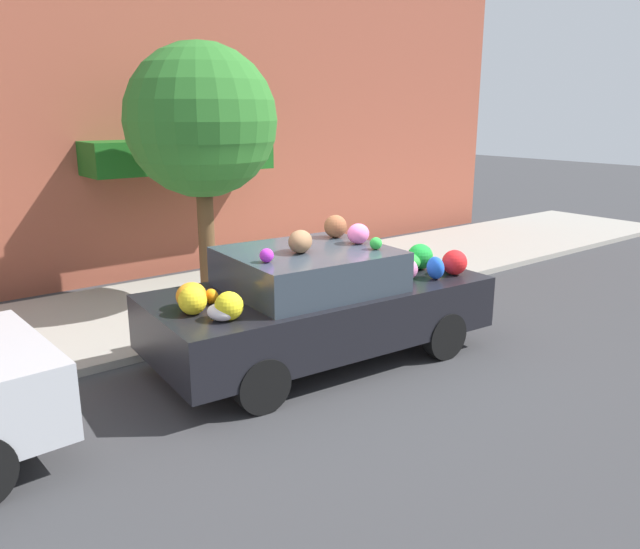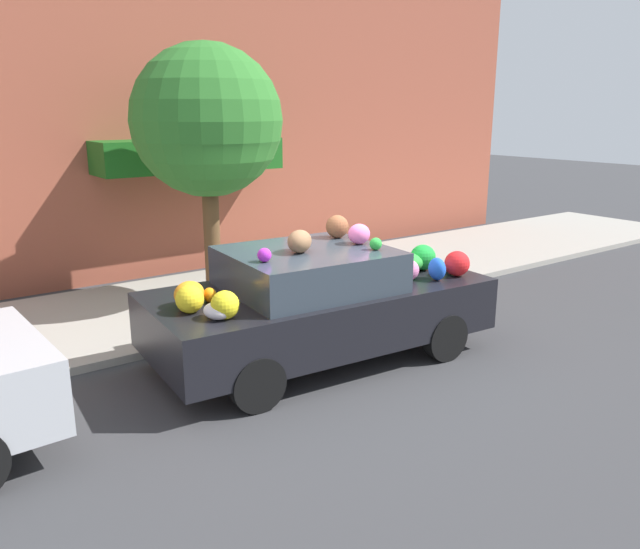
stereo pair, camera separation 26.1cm
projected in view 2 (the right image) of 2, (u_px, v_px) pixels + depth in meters
ground_plane at (314, 355)px, 7.73m from camera, size 60.00×60.00×0.00m
sidewalk_curb at (215, 299)px, 9.83m from camera, size 24.00×3.20×0.10m
building_facade at (152, 114)px, 10.86m from camera, size 18.00×1.20×5.79m
street_tree at (207, 122)px, 8.83m from camera, size 2.16×2.16×3.77m
fire_hydrant at (351, 273)px, 9.81m from camera, size 0.20×0.20×0.70m
art_car at (319, 301)px, 7.43m from camera, size 4.17×2.10×1.67m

